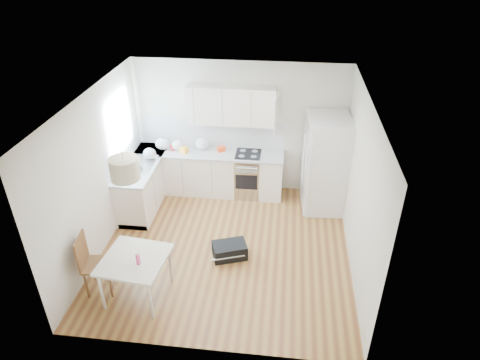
# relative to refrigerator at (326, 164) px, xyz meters

# --- Properties ---
(floor) EXTENTS (4.20, 4.20, 0.00)m
(floor) POSITION_rel_refrigerator_xyz_m (-1.72, -1.55, -0.93)
(floor) COLOR brown
(floor) RESTS_ON ground
(ceiling) EXTENTS (4.20, 4.20, 0.00)m
(ceiling) POSITION_rel_refrigerator_xyz_m (-1.72, -1.55, 1.77)
(ceiling) COLOR white
(ceiling) RESTS_ON wall_back
(wall_back) EXTENTS (4.20, 0.00, 4.20)m
(wall_back) POSITION_rel_refrigerator_xyz_m (-1.72, 0.55, 0.42)
(wall_back) COLOR silver
(wall_back) RESTS_ON floor
(wall_left) EXTENTS (0.00, 4.20, 4.20)m
(wall_left) POSITION_rel_refrigerator_xyz_m (-3.82, -1.55, 0.42)
(wall_left) COLOR silver
(wall_left) RESTS_ON floor
(wall_right) EXTENTS (0.00, 4.20, 4.20)m
(wall_right) POSITION_rel_refrigerator_xyz_m (0.38, -1.55, 0.42)
(wall_right) COLOR silver
(wall_right) RESTS_ON floor
(window_glassblock) EXTENTS (0.02, 1.00, 1.00)m
(window_glassblock) POSITION_rel_refrigerator_xyz_m (-3.80, -0.40, 0.82)
(window_glassblock) COLOR #BFE0F9
(window_glassblock) RESTS_ON wall_left
(cabinets_back) EXTENTS (3.00, 0.60, 0.88)m
(cabinets_back) POSITION_rel_refrigerator_xyz_m (-2.32, 0.25, -0.49)
(cabinets_back) COLOR white
(cabinets_back) RESTS_ON floor
(cabinets_left) EXTENTS (0.60, 1.80, 0.88)m
(cabinets_left) POSITION_rel_refrigerator_xyz_m (-3.52, -0.35, -0.49)
(cabinets_left) COLOR white
(cabinets_left) RESTS_ON floor
(counter_back) EXTENTS (3.02, 0.64, 0.04)m
(counter_back) POSITION_rel_refrigerator_xyz_m (-2.32, 0.25, -0.03)
(counter_back) COLOR #B9BCBF
(counter_back) RESTS_ON cabinets_back
(counter_left) EXTENTS (0.64, 1.82, 0.04)m
(counter_left) POSITION_rel_refrigerator_xyz_m (-3.52, -0.35, -0.03)
(counter_left) COLOR #B9BCBF
(counter_left) RESTS_ON cabinets_left
(backsplash_back) EXTENTS (3.00, 0.01, 0.58)m
(backsplash_back) POSITION_rel_refrigerator_xyz_m (-2.32, 0.54, 0.28)
(backsplash_back) COLOR white
(backsplash_back) RESTS_ON wall_back
(backsplash_left) EXTENTS (0.01, 1.80, 0.58)m
(backsplash_left) POSITION_rel_refrigerator_xyz_m (-3.81, -0.35, 0.28)
(backsplash_left) COLOR white
(backsplash_left) RESTS_ON wall_left
(upper_cabinets) EXTENTS (1.70, 0.32, 0.75)m
(upper_cabinets) POSITION_rel_refrigerator_xyz_m (-1.87, 0.39, 0.94)
(upper_cabinets) COLOR white
(upper_cabinets) RESTS_ON wall_back
(range_oven) EXTENTS (0.50, 0.61, 0.88)m
(range_oven) POSITION_rel_refrigerator_xyz_m (-1.52, 0.25, -0.49)
(range_oven) COLOR #B3B6B8
(range_oven) RESTS_ON floor
(sink) EXTENTS (0.50, 0.80, 0.16)m
(sink) POSITION_rel_refrigerator_xyz_m (-3.52, -0.40, -0.02)
(sink) COLOR #B3B6B8
(sink) RESTS_ON counter_left
(refrigerator) EXTENTS (0.95, 0.99, 1.87)m
(refrigerator) POSITION_rel_refrigerator_xyz_m (0.00, 0.00, 0.00)
(refrigerator) COLOR white
(refrigerator) RESTS_ON floor
(dining_table) EXTENTS (0.99, 0.99, 0.71)m
(dining_table) POSITION_rel_refrigerator_xyz_m (-2.86, -2.79, -0.30)
(dining_table) COLOR beige
(dining_table) RESTS_ON floor
(dining_chair) EXTENTS (0.47, 0.47, 0.99)m
(dining_chair) POSITION_rel_refrigerator_xyz_m (-3.46, -2.73, -0.44)
(dining_chair) COLOR #523118
(dining_chair) RESTS_ON floor
(drink_bottle) EXTENTS (0.08, 0.08, 0.20)m
(drink_bottle) POSITION_rel_refrigerator_xyz_m (-2.76, -2.89, -0.12)
(drink_bottle) COLOR #E03E7E
(drink_bottle) RESTS_ON dining_table
(gym_bag) EXTENTS (0.65, 0.53, 0.26)m
(gym_bag) POSITION_rel_refrigerator_xyz_m (-1.62, -1.77, -0.80)
(gym_bag) COLOR black
(gym_bag) RESTS_ON floor
(pendant_lamp) EXTENTS (0.38, 0.38, 0.29)m
(pendant_lamp) POSITION_rel_refrigerator_xyz_m (-2.81, -2.77, 1.25)
(pendant_lamp) COLOR beige
(pendant_lamp) RESTS_ON ceiling
(grocery_bag_a) EXTENTS (0.27, 0.23, 0.25)m
(grocery_bag_a) POSITION_rel_refrigerator_xyz_m (-3.27, 0.27, 0.11)
(grocery_bag_a) COLOR silver
(grocery_bag_a) RESTS_ON counter_back
(grocery_bag_b) EXTENTS (0.25, 0.21, 0.22)m
(grocery_bag_b) POSITION_rel_refrigerator_xyz_m (-2.94, 0.26, 0.10)
(grocery_bag_b) COLOR silver
(grocery_bag_b) RESTS_ON counter_back
(grocery_bag_c) EXTENTS (0.28, 0.24, 0.25)m
(grocery_bag_c) POSITION_rel_refrigerator_xyz_m (-2.46, 0.36, 0.11)
(grocery_bag_c) COLOR silver
(grocery_bag_c) RESTS_ON counter_back
(grocery_bag_d) EXTENTS (0.25, 0.21, 0.22)m
(grocery_bag_d) POSITION_rel_refrigerator_xyz_m (-3.40, -0.16, 0.10)
(grocery_bag_d) COLOR silver
(grocery_bag_d) RESTS_ON counter_back
(grocery_bag_e) EXTENTS (0.24, 0.20, 0.21)m
(grocery_bag_e) POSITION_rel_refrigerator_xyz_m (-3.57, -0.50, 0.09)
(grocery_bag_e) COLOR silver
(grocery_bag_e) RESTS_ON counter_left
(snack_orange) EXTENTS (0.18, 0.16, 0.10)m
(snack_orange) POSITION_rel_refrigerator_xyz_m (-2.07, 0.31, 0.04)
(snack_orange) COLOR #EC4115
(snack_orange) RESTS_ON counter_back
(snack_yellow) EXTENTS (0.21, 0.19, 0.12)m
(snack_yellow) POSITION_rel_refrigerator_xyz_m (-2.81, 0.19, 0.05)
(snack_yellow) COLOR #FBA727
(snack_yellow) RESTS_ON counter_back
(snack_red) EXTENTS (0.19, 0.17, 0.11)m
(snack_red) POSITION_rel_refrigerator_xyz_m (-3.03, 0.28, 0.04)
(snack_red) COLOR red
(snack_red) RESTS_ON counter_back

